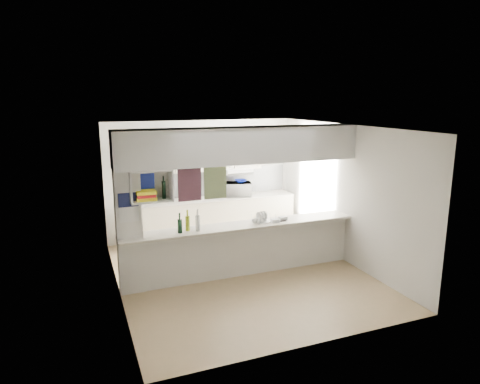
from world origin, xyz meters
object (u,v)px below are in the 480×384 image
bowl (241,181)px  wine_bottles (189,224)px  dish_rack (263,217)px  microwave (238,189)px

bowl → wine_bottles: size_ratio=0.71×
bowl → dish_rack: size_ratio=0.66×
wine_bottles → bowl: bearing=50.3°
bowl → dish_rack: (-0.37, -2.03, -0.26)m
microwave → dish_rack: (-0.32, -2.04, -0.08)m
dish_rack → microwave: bearing=72.6°
microwave → bowl: size_ratio=2.10×
bowl → dish_rack: bowl is taller
bowl → dish_rack: bearing=-100.3°
microwave → dish_rack: 2.07m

